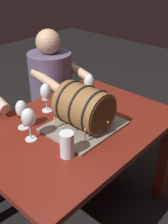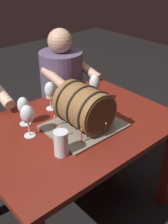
# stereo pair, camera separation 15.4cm
# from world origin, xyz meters

# --- Properties ---
(ground_plane) EXTENTS (8.00, 8.00, 0.00)m
(ground_plane) POSITION_xyz_m (0.00, 0.00, 0.00)
(ground_plane) COLOR black
(dining_table) EXTENTS (1.17, 0.84, 0.73)m
(dining_table) POSITION_xyz_m (0.00, 0.00, 0.61)
(dining_table) COLOR maroon
(dining_table) RESTS_ON ground
(barrel_cake) EXTENTS (0.42, 0.35, 0.26)m
(barrel_cake) POSITION_xyz_m (0.02, -0.06, 0.85)
(barrel_cake) COLOR gray
(barrel_cake) RESTS_ON dining_table
(wine_glass_white) EXTENTS (0.07, 0.07, 0.19)m
(wine_glass_white) POSITION_xyz_m (0.00, 0.25, 0.86)
(wine_glass_white) COLOR white
(wine_glass_white) RESTS_ON dining_table
(wine_glass_red) EXTENTS (0.07, 0.07, 0.18)m
(wine_glass_red) POSITION_xyz_m (-0.22, 0.20, 0.84)
(wine_glass_red) COLOR white
(wine_glass_red) RESTS_ON dining_table
(wine_glass_rose) EXTENTS (0.07, 0.07, 0.20)m
(wine_glass_rose) POSITION_xyz_m (0.27, 0.13, 0.87)
(wine_glass_rose) COLOR white
(wine_glass_rose) RESTS_ON dining_table
(wine_glass_empty) EXTENTS (0.08, 0.08, 0.19)m
(wine_glass_empty) POSITION_xyz_m (-0.27, 0.07, 0.86)
(wine_glass_empty) COLOR white
(wine_glass_empty) RESTS_ON dining_table
(beer_pint) EXTENTS (0.07, 0.07, 0.13)m
(beer_pint) POSITION_xyz_m (-0.23, -0.17, 0.80)
(beer_pint) COLOR white
(beer_pint) RESTS_ON dining_table
(person_seated_right) EXTENTS (0.39, 0.47, 1.12)m
(person_seated_right) POSITION_xyz_m (0.38, 0.64, 0.52)
(person_seated_right) COLOR #372D40
(person_seated_right) RESTS_ON ground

